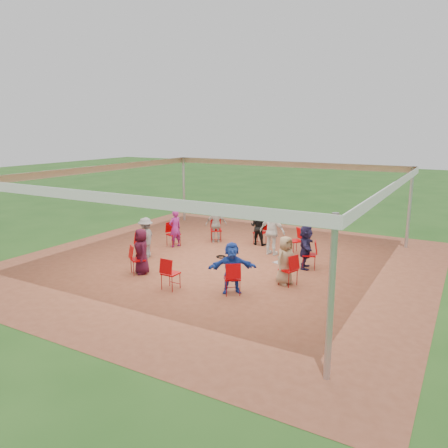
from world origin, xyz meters
The scene contains 24 objects.
ground centered at (0.00, 0.00, 0.00)m, with size 80.00×80.00×0.00m, color #224D18.
dirt_patch centered at (0.00, 0.00, 0.01)m, with size 13.00×13.00×0.00m, color brown.
tent centered at (0.00, 0.00, 2.37)m, with size 10.33×10.33×3.00m.
chair_0 centered at (2.65, -0.90, 0.45)m, with size 0.42×0.44×0.90m, color #B10002, non-canonical shape.
chair_1 centered at (2.67, 0.83, 0.45)m, with size 0.42×0.44×0.90m, color #B10002, non-canonical shape.
chair_2 centered at (1.68, 2.24, 0.45)m, with size 0.42×0.44×0.90m, color #B10002, non-canonical shape.
chair_3 centered at (0.04, 2.80, 0.45)m, with size 0.42×0.44×0.90m, color #B10002, non-canonical shape.
chair_4 centered at (-1.61, 2.29, 0.45)m, with size 0.42×0.44×0.90m, color #B10002, non-canonical shape.
chair_5 centered at (-2.65, 0.90, 0.45)m, with size 0.42×0.44×0.90m, color #B10002, non-canonical shape.
chair_6 centered at (-2.67, -0.83, 0.45)m, with size 0.42×0.44×0.90m, color #B10002, non-canonical shape.
chair_7 centered at (-1.68, -2.24, 0.45)m, with size 0.42×0.44×0.90m, color #B10002, non-canonical shape.
chair_8 centered at (-0.04, -2.80, 0.45)m, with size 0.42×0.44×0.90m, color #B10002, non-canonical shape.
chair_9 centered at (1.61, -2.29, 0.45)m, with size 0.42×0.44×0.90m, color #B10002, non-canonical shape.
person_seated_0 centered at (2.53, -0.86, 0.70)m, with size 0.68×0.38×1.39m, color #9A7C5A.
person_seated_1 centered at (2.56, 0.79, 0.70)m, with size 1.29×0.48×1.39m, color #1D183A.
person_seated_2 centered at (0.04, 2.68, 0.70)m, with size 0.68×0.39×1.39m, color black.
person_seated_3 centered at (-1.54, 2.19, 0.70)m, with size 0.82×0.42×1.39m, color #ABA499.
person_seated_4 centered at (-2.53, 0.86, 0.70)m, with size 0.51×0.33×1.39m, color #831C6C.
person_seated_5 centered at (-2.56, -0.79, 0.70)m, with size 0.90×0.45×1.39m, color slate.
person_seated_6 centered at (-1.60, -2.14, 0.70)m, with size 0.68×0.38×1.39m, color #3A0C1F.
person_seated_7 centered at (1.54, -2.19, 0.70)m, with size 1.29×0.48×1.39m, color #1A3799.
standing_person centered at (1.03, 1.67, 0.83)m, with size 0.96×0.49×1.64m, color silver.
cable_coil centered at (-0.34, 0.50, 0.02)m, with size 0.37×0.37×0.03m.
laptop centered at (2.38, -0.81, 0.66)m, with size 0.37×0.41×0.24m.
Camera 1 is at (6.87, -11.96, 4.35)m, focal length 35.00 mm.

